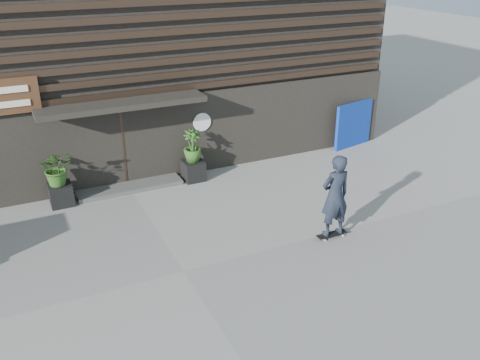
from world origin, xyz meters
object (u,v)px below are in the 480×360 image
skateboarder (335,196)px  planter_pot_left (61,194)px  planter_pot_right (193,170)px  blue_tarp (353,125)px

skateboarder → planter_pot_left: bearing=140.8°
planter_pot_right → planter_pot_left: bearing=180.0°
planter_pot_right → skateboarder: (1.82, -4.58, 0.81)m
planter_pot_left → planter_pot_right: 3.80m
planter_pot_left → skateboarder: 7.29m
planter_pot_right → blue_tarp: 6.03m
planter_pot_right → skateboarder: 4.99m
planter_pot_left → planter_pot_right: bearing=0.0°
planter_pot_right → blue_tarp: blue_tarp is taller
planter_pot_left → skateboarder: bearing=-39.2°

